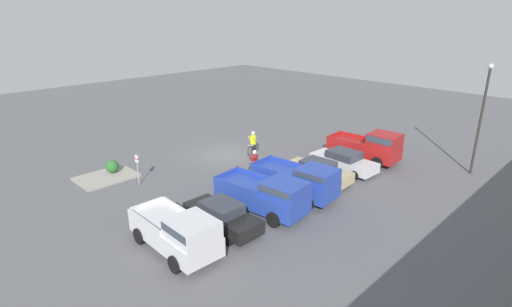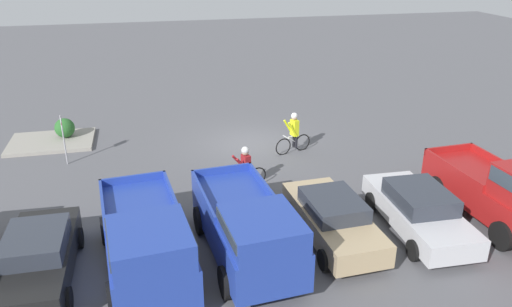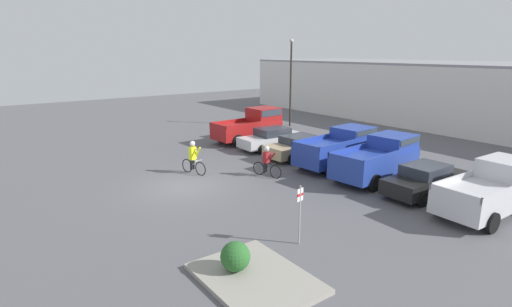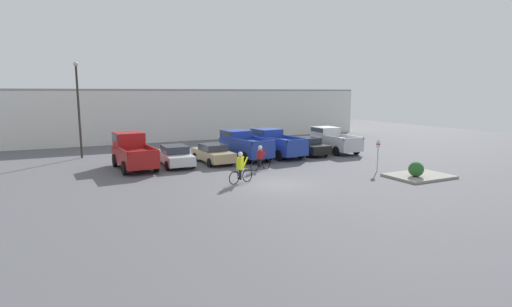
{
  "view_description": "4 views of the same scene",
  "coord_description": "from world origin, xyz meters",
  "px_view_note": "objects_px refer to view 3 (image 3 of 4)",
  "views": [
    {
      "loc": [
        19.2,
        22.51,
        10.52
      ],
      "look_at": [
        0.6,
        3.97,
        1.2
      ],
      "focal_mm": 28.0,
      "sensor_mm": 36.0,
      "label": 1
    },
    {
      "loc": [
        4.43,
        20.66,
        8.44
      ],
      "look_at": [
        0.6,
        3.97,
        1.2
      ],
      "focal_mm": 35.0,
      "sensor_mm": 36.0,
      "label": 2
    },
    {
      "loc": [
        17.11,
        -8.11,
        6.46
      ],
      "look_at": [
        0.6,
        3.97,
        1.2
      ],
      "focal_mm": 28.0,
      "sensor_mm": 36.0,
      "label": 3
    },
    {
      "loc": [
        -10.82,
        -19.09,
        5.19
      ],
      "look_at": [
        0.6,
        3.97,
        1.2
      ],
      "focal_mm": 28.0,
      "sensor_mm": 36.0,
      "label": 4
    }
  ],
  "objects_px": {
    "pickup_truck_1": "(340,147)",
    "cyclist_0": "(267,161)",
    "pickup_truck_0": "(253,124)",
    "sedan_1": "(298,146)",
    "pickup_truck_2": "(380,157)",
    "lamppost": "(291,76)",
    "sedan_2": "(425,180)",
    "pickup_truck_3": "(493,187)",
    "fire_lane_sign": "(300,209)",
    "cyclist_1": "(193,157)",
    "shrub": "(235,256)",
    "sedan_0": "(272,138)"
  },
  "relations": [
    {
      "from": "pickup_truck_1",
      "to": "cyclist_1",
      "type": "xyz_separation_m",
      "value": [
        -3.62,
        -7.52,
        -0.2
      ]
    },
    {
      "from": "cyclist_1",
      "to": "pickup_truck_1",
      "type": "bearing_deg",
      "value": 64.29
    },
    {
      "from": "pickup_truck_2",
      "to": "lamppost",
      "type": "distance_m",
      "value": 15.69
    },
    {
      "from": "pickup_truck_1",
      "to": "pickup_truck_3",
      "type": "relative_size",
      "value": 1.06
    },
    {
      "from": "pickup_truck_2",
      "to": "lamppost",
      "type": "bearing_deg",
      "value": 156.73
    },
    {
      "from": "pickup_truck_0",
      "to": "shrub",
      "type": "bearing_deg",
      "value": -37.36
    },
    {
      "from": "pickup_truck_1",
      "to": "shrub",
      "type": "bearing_deg",
      "value": -61.08
    },
    {
      "from": "sedan_2",
      "to": "cyclist_0",
      "type": "xyz_separation_m",
      "value": [
        -6.5,
        -4.17,
        0.14
      ]
    },
    {
      "from": "lamppost",
      "to": "cyclist_0",
      "type": "bearing_deg",
      "value": -45.6
    },
    {
      "from": "pickup_truck_1",
      "to": "fire_lane_sign",
      "type": "distance_m",
      "value": 10.25
    },
    {
      "from": "sedan_2",
      "to": "fire_lane_sign",
      "type": "distance_m",
      "value": 7.98
    },
    {
      "from": "sedan_0",
      "to": "pickup_truck_0",
      "type": "bearing_deg",
      "value": 171.94
    },
    {
      "from": "pickup_truck_2",
      "to": "pickup_truck_3",
      "type": "distance_m",
      "value": 5.65
    },
    {
      "from": "sedan_0",
      "to": "sedan_1",
      "type": "xyz_separation_m",
      "value": [
        2.8,
        -0.15,
        -0.01
      ]
    },
    {
      "from": "pickup_truck_1",
      "to": "shrub",
      "type": "height_order",
      "value": "pickup_truck_1"
    },
    {
      "from": "pickup_truck_3",
      "to": "sedan_0",
      "type": "bearing_deg",
      "value": -178.5
    },
    {
      "from": "pickup_truck_0",
      "to": "cyclist_1",
      "type": "relative_size",
      "value": 2.9
    },
    {
      "from": "sedan_2",
      "to": "lamppost",
      "type": "distance_m",
      "value": 18.51
    },
    {
      "from": "pickup_truck_2",
      "to": "sedan_2",
      "type": "height_order",
      "value": "pickup_truck_2"
    },
    {
      "from": "pickup_truck_1",
      "to": "cyclist_1",
      "type": "height_order",
      "value": "pickup_truck_1"
    },
    {
      "from": "cyclist_1",
      "to": "pickup_truck_0",
      "type": "bearing_deg",
      "value": 122.8
    },
    {
      "from": "pickup_truck_0",
      "to": "lamppost",
      "type": "relative_size",
      "value": 0.71
    },
    {
      "from": "pickup_truck_1",
      "to": "cyclist_0",
      "type": "xyz_separation_m",
      "value": [
        -0.87,
        -4.61,
        -0.27
      ]
    },
    {
      "from": "lamppost",
      "to": "shrub",
      "type": "distance_m",
      "value": 24.93
    },
    {
      "from": "pickup_truck_0",
      "to": "sedan_0",
      "type": "height_order",
      "value": "pickup_truck_0"
    },
    {
      "from": "pickup_truck_1",
      "to": "pickup_truck_2",
      "type": "distance_m",
      "value": 2.79
    },
    {
      "from": "sedan_1",
      "to": "fire_lane_sign",
      "type": "bearing_deg",
      "value": -41.94
    },
    {
      "from": "sedan_0",
      "to": "fire_lane_sign",
      "type": "distance_m",
      "value": 13.91
    },
    {
      "from": "pickup_truck_2",
      "to": "pickup_truck_3",
      "type": "bearing_deg",
      "value": -1.24
    },
    {
      "from": "pickup_truck_1",
      "to": "pickup_truck_2",
      "type": "relative_size",
      "value": 0.98
    },
    {
      "from": "pickup_truck_1",
      "to": "shrub",
      "type": "relative_size",
      "value": 6.02
    },
    {
      "from": "cyclist_1",
      "to": "lamppost",
      "type": "xyz_separation_m",
      "value": [
        -7.7,
        13.57,
        3.4
      ]
    },
    {
      "from": "pickup_truck_3",
      "to": "fire_lane_sign",
      "type": "xyz_separation_m",
      "value": [
        -2.58,
        -8.27,
        0.2
      ]
    },
    {
      "from": "pickup_truck_2",
      "to": "shrub",
      "type": "height_order",
      "value": "pickup_truck_2"
    },
    {
      "from": "fire_lane_sign",
      "to": "shrub",
      "type": "distance_m",
      "value": 2.96
    },
    {
      "from": "pickup_truck_3",
      "to": "cyclist_1",
      "type": "height_order",
      "value": "pickup_truck_3"
    },
    {
      "from": "cyclist_0",
      "to": "cyclist_1",
      "type": "height_order",
      "value": "cyclist_1"
    },
    {
      "from": "pickup_truck_2",
      "to": "sedan_2",
      "type": "bearing_deg",
      "value": -8.7
    },
    {
      "from": "cyclist_0",
      "to": "sedan_1",
      "type": "bearing_deg",
      "value": 115.59
    },
    {
      "from": "sedan_2",
      "to": "cyclist_1",
      "type": "relative_size",
      "value": 2.44
    },
    {
      "from": "sedan_2",
      "to": "fire_lane_sign",
      "type": "relative_size",
      "value": 2.11
    },
    {
      "from": "cyclist_1",
      "to": "cyclist_0",
      "type": "bearing_deg",
      "value": 46.59
    },
    {
      "from": "pickup_truck_1",
      "to": "lamppost",
      "type": "bearing_deg",
      "value": 151.86
    },
    {
      "from": "sedan_2",
      "to": "lamppost",
      "type": "bearing_deg",
      "value": 159.01
    },
    {
      "from": "sedan_1",
      "to": "pickup_truck_1",
      "type": "xyz_separation_m",
      "value": [
        2.77,
        0.65,
        0.42
      ]
    },
    {
      "from": "pickup_truck_0",
      "to": "cyclist_1",
      "type": "xyz_separation_m",
      "value": [
        4.78,
        -7.42,
        -0.29
      ]
    },
    {
      "from": "pickup_truck_2",
      "to": "lamppost",
      "type": "height_order",
      "value": "lamppost"
    },
    {
      "from": "sedan_1",
      "to": "sedan_2",
      "type": "relative_size",
      "value": 1.02
    },
    {
      "from": "sedan_1",
      "to": "shrub",
      "type": "relative_size",
      "value": 5.1
    },
    {
      "from": "pickup_truck_0",
      "to": "sedan_1",
      "type": "height_order",
      "value": "pickup_truck_0"
    }
  ]
}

